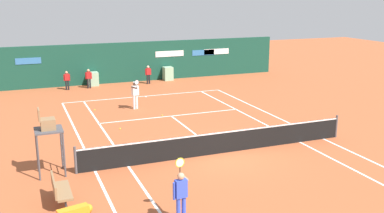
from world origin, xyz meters
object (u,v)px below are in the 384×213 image
Objects in this scene: player_bench at (60,189)px; player_on_baseline at (135,93)px; equipment_bag at (76,212)px; tennis_ball_mid_court at (120,129)px; player_near_side at (181,192)px; ball_kid_centre_post at (148,73)px; tennis_ball_by_sideline at (162,115)px; ball_kid_left_post at (67,79)px; umpire_chair at (48,129)px; ball_kid_right_post at (89,77)px; tennis_ball_near_service_line at (95,110)px.

player_on_baseline reaches higher than player_bench.
equipment_bag is 9.03m from tennis_ball_mid_court.
player_near_side is 21.06m from ball_kid_centre_post.
player_near_side reaches higher than tennis_ball_by_sideline.
tennis_ball_mid_court is 1.00× the size of tennis_ball_by_sideline.
player_near_side reaches higher than equipment_bag.
ball_kid_left_post is at bearing 84.28° from equipment_bag.
player_near_side is 20.50m from ball_kid_left_post.
equipment_bag is at bearing 48.60° from player_on_baseline.
player_bench is 22.52× the size of tennis_ball_by_sideline.
player_bench is at bearing 137.22° from player_near_side.
ball_kid_centre_post is at bearing 71.61° from player_near_side.
player_near_side is 11.94m from tennis_ball_by_sideline.
ball_kid_centre_post is (8.24, 15.33, -0.96)m from umpire_chair.
tennis_ball_mid_court is (1.34, -10.63, -0.73)m from ball_kid_left_post.
player_on_baseline is 4.17m from tennis_ball_mid_court.
tennis_ball_mid_court is at bearing 141.98° from umpire_chair.
equipment_bag is at bearing 86.21° from ball_kid_right_post.
tennis_ball_mid_court and tennis_ball_by_sideline have the same top height.
ball_kid_right_post reaches higher than equipment_bag.
tennis_ball_near_service_line is 1.00× the size of tennis_ball_mid_court.
umpire_chair is 1.43× the size of player_near_side.
ball_kid_left_post is at bearing 97.15° from tennis_ball_near_service_line.
player_bench is 11.00m from tennis_ball_by_sideline.
ball_kid_left_post is at bearing -1.11° from ball_kid_centre_post.
player_bench is 22.52× the size of tennis_ball_mid_court.
player_on_baseline is (5.44, 8.36, -0.77)m from umpire_chair.
equipment_bag is at bearing 6.52° from umpire_chair.
umpire_chair reaches higher than ball_kid_right_post.
umpire_chair reaches higher than ball_kid_left_post.
umpire_chair is 37.76× the size of tennis_ball_near_service_line.
tennis_ball_mid_court is at bearing 45.42° from player_on_baseline.
ball_kid_left_post is (2.27, 17.95, 0.26)m from player_bench.
player_near_side is (2.87, -1.43, 0.77)m from equipment_bag.
ball_kid_centre_post is at bearing 66.77° from tennis_ball_mid_court.
tennis_ball_by_sideline is (6.41, 6.35, -1.72)m from umpire_chair.
umpire_chair is 17.43m from ball_kid_centre_post.
player_bench is 0.85× the size of player_near_side.
tennis_ball_mid_court is (0.54, -4.22, 0.00)m from tennis_ball_near_service_line.
tennis_ball_by_sideline is at bearing 112.35° from ball_kid_right_post.
player_on_baseline is at bearing 146.96° from umpire_chair.
equipment_bag is 16.09× the size of tennis_ball_near_service_line.
equipment_bag is (0.36, -1.09, -0.35)m from player_bench.
equipment_bag is 3.29m from player_near_side.
ball_kid_right_post is 20.32× the size of tennis_ball_near_service_line.
ball_kid_right_post is at bearing -95.98° from player_on_baseline.
ball_kid_right_post is 10.66m from tennis_ball_mid_court.
tennis_ball_by_sideline is at bearing 59.26° from equipment_bag.
umpire_chair is 2.91m from player_bench.
tennis_ball_by_sideline is (6.35, 8.97, -0.48)m from player_bench.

